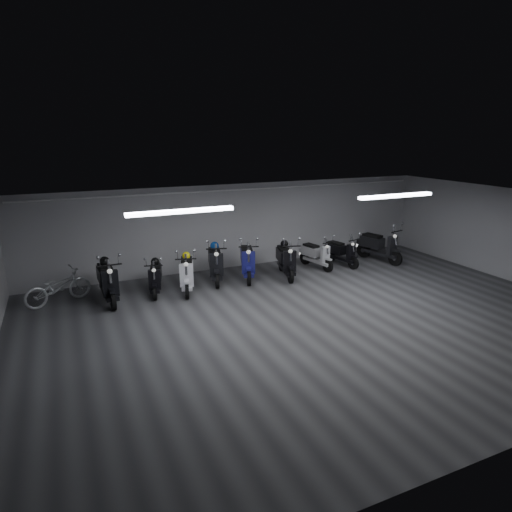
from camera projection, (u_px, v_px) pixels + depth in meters
name	position (u px, v px, depth m)	size (l,w,h in m)	color
floor	(318.00, 321.00, 10.70)	(14.00, 10.00, 0.01)	#3A3A3D
ceiling	(322.00, 206.00, 9.94)	(14.00, 10.00, 0.01)	gray
back_wall	(240.00, 226.00, 14.72)	(14.00, 0.01, 2.80)	#A2A2A4
fluor_strip_left	(181.00, 211.00, 9.66)	(2.40, 0.18, 0.08)	white
fluor_strip_right	(396.00, 196.00, 12.02)	(2.40, 0.18, 0.08)	white
conduit	(240.00, 189.00, 14.32)	(0.05, 0.05, 13.60)	white
scooter_0	(107.00, 275.00, 11.71)	(0.67, 2.00, 1.49)	black
scooter_1	(155.00, 273.00, 12.36)	(0.54, 1.63, 1.21)	black
scooter_2	(187.00, 268.00, 12.52)	(0.63, 1.88, 1.40)	silver
scooter_3	(215.00, 258.00, 13.35)	(0.66, 1.98, 1.48)	black
scooter_4	(247.00, 256.00, 13.60)	(0.66, 1.98, 1.47)	navy
scooter_5	(286.00, 255.00, 13.77)	(0.64, 1.91, 1.43)	black
scooter_6	(317.00, 250.00, 14.68)	(0.55, 1.65, 1.23)	#BBBCC0
scooter_7	(342.00, 248.00, 14.98)	(0.55, 1.66, 1.24)	black
scooter_9	(380.00, 241.00, 15.41)	(0.67, 2.00, 1.49)	black
bicycle	(57.00, 283.00, 11.65)	(0.61, 1.73, 1.12)	silver
helmet_0	(104.00, 261.00, 11.86)	(0.27, 0.27, 0.27)	black
helmet_1	(284.00, 244.00, 13.95)	(0.25, 0.25, 0.25)	black
helmet_2	(215.00, 246.00, 13.53)	(0.26, 0.26, 0.26)	navy
helmet_3	(186.00, 256.00, 12.69)	(0.23, 0.23, 0.23)	yellow
helmet_4	(155.00, 262.00, 12.50)	(0.24, 0.24, 0.24)	black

